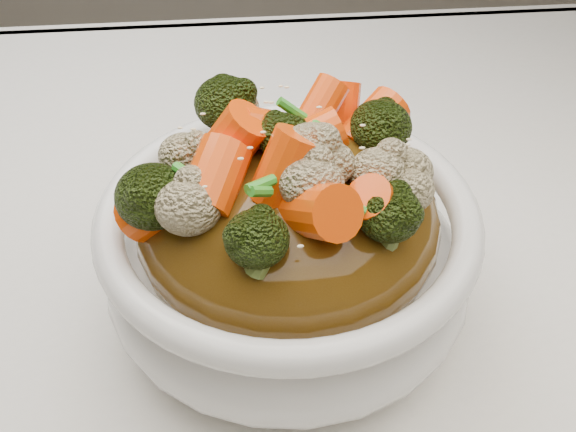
{
  "coord_description": "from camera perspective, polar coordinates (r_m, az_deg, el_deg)",
  "views": [
    {
      "loc": [
        -0.02,
        -0.37,
        1.11
      ],
      "look_at": [
        0.01,
        -0.06,
        0.83
      ],
      "focal_mm": 42.0,
      "sensor_mm": 36.0,
      "label": 1
    }
  ],
  "objects": [
    {
      "name": "sesame_seeds",
      "position": [
        0.38,
        0.0,
        7.6
      ],
      "size": [
        0.2,
        0.2,
        0.01
      ],
      "primitive_type": null,
      "rotation": [
        0.0,
        0.0,
        -0.16
      ],
      "color": "beige",
      "rests_on": "sauce_base"
    },
    {
      "name": "tablecloth",
      "position": [
        0.53,
        -1.4,
        -4.21
      ],
      "size": [
        1.2,
        0.8,
        0.04
      ],
      "primitive_type": "cube",
      "color": "white",
      "rests_on": "dining_table"
    },
    {
      "name": "carrots",
      "position": [
        0.38,
        0.0,
        7.46
      ],
      "size": [
        0.22,
        0.22,
        0.06
      ],
      "primitive_type": null,
      "rotation": [
        0.0,
        0.0,
        -0.16
      ],
      "color": "#FF4F08",
      "rests_on": "sauce_base"
    },
    {
      "name": "cauliflower",
      "position": [
        0.38,
        0.0,
        7.05
      ],
      "size": [
        0.22,
        0.22,
        0.04
      ],
      "primitive_type": null,
      "rotation": [
        0.0,
        0.0,
        -0.16
      ],
      "color": "tan",
      "rests_on": "sauce_base"
    },
    {
      "name": "broccoli",
      "position": [
        0.38,
        0.0,
        7.32
      ],
      "size": [
        0.22,
        0.22,
        0.05
      ],
      "primitive_type": null,
      "rotation": [
        0.0,
        0.0,
        -0.16
      ],
      "color": "black",
      "rests_on": "sauce_base"
    },
    {
      "name": "sauce_base",
      "position": [
        0.42,
        0.0,
        -0.34
      ],
      "size": [
        0.22,
        0.22,
        0.1
      ],
      "primitive_type": "ellipsoid",
      "rotation": [
        0.0,
        0.0,
        -0.16
      ],
      "color": "#50340D",
      "rests_on": "bowl"
    },
    {
      "name": "scallions",
      "position": [
        0.38,
        0.0,
        7.6
      ],
      "size": [
        0.16,
        0.16,
        0.02
      ],
      "primitive_type": null,
      "rotation": [
        0.0,
        0.0,
        -0.16
      ],
      "color": "#2F9322",
      "rests_on": "sauce_base"
    },
    {
      "name": "bowl",
      "position": [
        0.44,
        -0.0,
        -3.49
      ],
      "size": [
        0.27,
        0.27,
        0.09
      ],
      "primitive_type": null,
      "rotation": [
        0.0,
        0.0,
        -0.16
      ],
      "color": "white",
      "rests_on": "tablecloth"
    }
  ]
}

